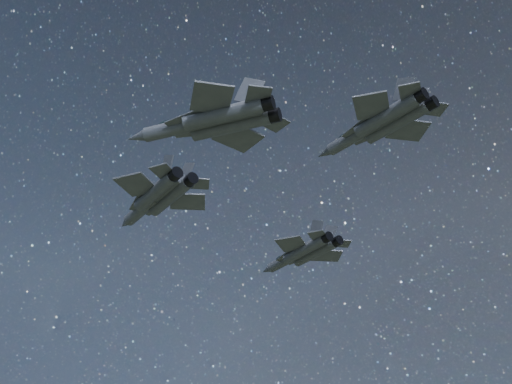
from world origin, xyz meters
The scene contains 4 objects.
jet_lead centered at (-14.68, -7.40, 155.81)m, with size 19.35×13.02×4.88m.
jet_left centered at (-4.91, 12.79, 152.62)m, with size 17.10×11.55×4.31m.
jet_right centered at (2.85, -16.54, 154.74)m, with size 18.44×12.46×4.64m.
jet_slot centered at (17.07, -6.21, 154.34)m, with size 15.95×10.96×4.00m.
Camera 1 is at (36.44, -54.32, 116.05)m, focal length 42.00 mm.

